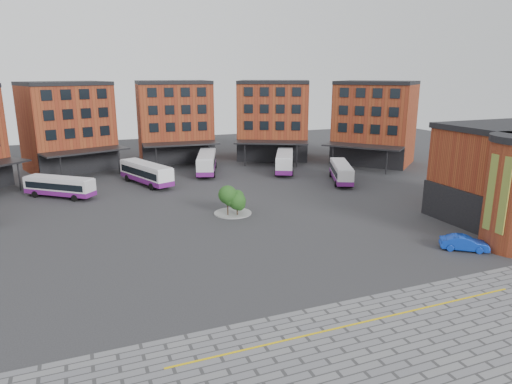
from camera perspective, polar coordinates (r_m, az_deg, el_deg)
name	(u,v)px	position (r m, az deg, el deg)	size (l,w,h in m)	color
ground	(255,252)	(42.26, -0.16, -7.53)	(160.00, 160.00, 0.00)	#28282B
yellow_line	(361,323)	(32.00, 13.01, -15.61)	(26.00, 0.15, 0.02)	gold
main_building	(139,129)	(75.74, -14.48, 7.59)	(94.14, 42.48, 14.60)	brown
tree_island	(233,200)	(52.49, -2.84, -0.95)	(4.40, 4.40, 3.58)	gray
bus_b	(59,186)	(65.26, -23.35, 0.64)	(8.98, 7.95, 2.75)	silver
bus_c	(146,173)	(68.91, -13.58, 2.33)	(6.39, 11.42, 3.16)	white
bus_d	(207,162)	(75.29, -6.19, 3.73)	(6.25, 11.87, 3.28)	silver
bus_e	(285,161)	(76.16, 3.60, 3.90)	(7.53, 11.50, 3.25)	silver
bus_f	(341,172)	(69.75, 10.59, 2.50)	(6.32, 10.21, 2.86)	silver
blue_car	(464,243)	(46.64, 24.59, -5.83)	(1.48, 4.24, 1.40)	#0D36B5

